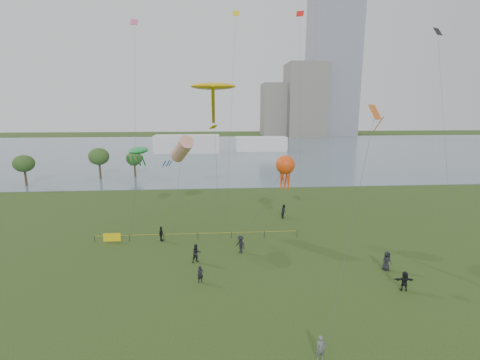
{
  "coord_description": "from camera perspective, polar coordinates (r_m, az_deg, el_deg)",
  "views": [
    {
      "loc": [
        -2.62,
        -25.46,
        15.5
      ],
      "look_at": [
        0.0,
        10.0,
        8.0
      ],
      "focal_mm": 26.0,
      "sensor_mm": 36.0,
      "label": 1
    }
  ],
  "objects": [
    {
      "name": "kite_octopus",
      "position": [
        41.89,
        7.45,
        2.4
      ],
      "size": [
        6.91,
        3.68,
        9.87
      ],
      "rotation": [
        0.0,
        0.0,
        -0.21
      ],
      "color": "#3F3F42"
    },
    {
      "name": "spectator_f",
      "position": [
        32.49,
        -6.54,
        -15.13
      ],
      "size": [
        0.67,
        0.56,
        1.55
      ],
      "primitive_type": "imported",
      "rotation": [
        0.0,
        0.0,
        0.4
      ],
      "color": "black",
      "rests_on": "ground_plane"
    },
    {
      "name": "building_mid",
      "position": [
        193.69,
        10.57,
        12.76
      ],
      "size": [
        20.0,
        20.0,
        38.0
      ],
      "primitive_type": "cube",
      "color": "slate",
      "rests_on": "ground_plane"
    },
    {
      "name": "spectator_e",
      "position": [
        34.07,
        25.37,
        -14.76
      ],
      "size": [
        1.66,
        0.72,
        1.73
      ],
      "primitive_type": "imported",
      "rotation": [
        0.0,
        0.0,
        3.01
      ],
      "color": "black",
      "rests_on": "ground_plane"
    },
    {
      "name": "spectator_c",
      "position": [
        42.3,
        -12.82,
        -8.61
      ],
      "size": [
        0.62,
        1.11,
        1.78
      ],
      "primitive_type": "imported",
      "rotation": [
        0.0,
        0.0,
        1.38
      ],
      "color": "black",
      "rests_on": "ground_plane"
    },
    {
      "name": "building_low",
      "position": [
        196.54,
        6.03,
        11.41
      ],
      "size": [
        16.0,
        18.0,
        28.0
      ],
      "primitive_type": "cube",
      "color": "slate",
      "rests_on": "ground_plane"
    },
    {
      "name": "fence",
      "position": [
        42.91,
        -15.22,
        -8.91
      ],
      "size": [
        24.07,
        0.07,
        1.05
      ],
      "color": "black",
      "rests_on": "ground_plane"
    },
    {
      "name": "kite_stingray",
      "position": [
        44.28,
        -4.46,
        15.03
      ],
      "size": [
        5.58,
        10.22,
        18.43
      ],
      "rotation": [
        0.0,
        0.0,
        0.29
      ],
      "color": "#3F3F42"
    },
    {
      "name": "ground_plane",
      "position": [
        29.92,
        1.5,
        -19.29
      ],
      "size": [
        400.0,
        400.0,
        0.0
      ],
      "primitive_type": "plane",
      "color": "#203511"
    },
    {
      "name": "kite_creature",
      "position": [
        43.43,
        -16.33,
        4.64
      ],
      "size": [
        2.48,
        4.49,
        10.79
      ],
      "rotation": [
        0.0,
        0.0,
        -0.01
      ],
      "color": "#3F3F42"
    },
    {
      "name": "spectator_b",
      "position": [
        38.09,
        0.08,
        -10.51
      ],
      "size": [
        1.35,
        1.43,
        1.94
      ],
      "primitive_type": "imported",
      "rotation": [
        0.0,
        0.0,
        -0.89
      ],
      "color": "black",
      "rests_on": "ground_plane"
    },
    {
      "name": "trees",
      "position": [
        80.85,
        -24.08,
        3.12
      ],
      "size": [
        23.35,
        12.04,
        6.81
      ],
      "color": "#3A2B1A",
      "rests_on": "ground_plane"
    },
    {
      "name": "small_kites",
      "position": [
        46.1,
        4.55,
        24.81
      ],
      "size": [
        32.67,
        16.93,
        6.03
      ],
      "color": "#E5598C"
    },
    {
      "name": "kite_delta",
      "position": [
        33.13,
        21.09,
        9.06
      ],
      "size": [
        8.03,
        11.83,
        15.71
      ],
      "rotation": [
        0.0,
        0.0,
        0.29
      ],
      "color": "#3F3F42"
    },
    {
      "name": "pavilion_left",
      "position": [
        121.47,
        -8.68,
        5.87
      ],
      "size": [
        22.0,
        8.0,
        6.0
      ],
      "primitive_type": "cube",
      "color": "silver",
      "rests_on": "ground_plane"
    },
    {
      "name": "spectator_g",
      "position": [
        49.87,
        7.24,
        -5.11
      ],
      "size": [
        1.14,
        1.2,
        1.96
      ],
      "primitive_type": "imported",
      "rotation": [
        0.0,
        0.0,
        1.01
      ],
      "color": "black",
      "rests_on": "ground_plane"
    },
    {
      "name": "tower",
      "position": [
        208.76,
        15.23,
        23.83
      ],
      "size": [
        24.0,
        24.0,
        120.0
      ],
      "primitive_type": "cube",
      "color": "slate",
      "rests_on": "ground_plane"
    },
    {
      "name": "lake",
      "position": [
        126.44,
        -3.02,
        4.87
      ],
      "size": [
        400.0,
        120.0,
        0.08
      ],
      "primitive_type": "cube",
      "color": "slate",
      "rests_on": "ground_plane"
    },
    {
      "name": "spectator_a",
      "position": [
        36.2,
        -7.17,
        -11.86
      ],
      "size": [
        1.17,
        1.08,
        1.94
      ],
      "primitive_type": "imported",
      "rotation": [
        0.0,
        0.0,
        0.47
      ],
      "color": "black",
      "rests_on": "ground_plane"
    },
    {
      "name": "spectator_d",
      "position": [
        37.17,
        22.93,
        -12.11
      ],
      "size": [
        1.02,
        0.75,
        1.92
      ],
      "primitive_type": "imported",
      "rotation": [
        0.0,
        0.0,
        0.16
      ],
      "color": "black",
      "rests_on": "ground_plane"
    },
    {
      "name": "kite_flyer",
      "position": [
        24.48,
        13.13,
        -25.3
      ],
      "size": [
        0.65,
        0.48,
        1.63
      ],
      "primitive_type": "imported",
      "rotation": [
        0.0,
        0.0,
        0.16
      ],
      "color": "slate",
      "rests_on": "ground_plane"
    },
    {
      "name": "pavilion_right",
      "position": [
        125.25,
        3.44,
        5.94
      ],
      "size": [
        18.0,
        7.0,
        5.0
      ],
      "primitive_type": "cube",
      "color": "white",
      "rests_on": "ground_plane"
    },
    {
      "name": "kite_windsock",
      "position": [
        44.73,
        -9.5,
        5.0
      ],
      "size": [
        4.24,
        6.91,
        12.16
      ],
      "rotation": [
        0.0,
        0.0,
        0.35
      ],
      "color": "#3F3F42"
    }
  ]
}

